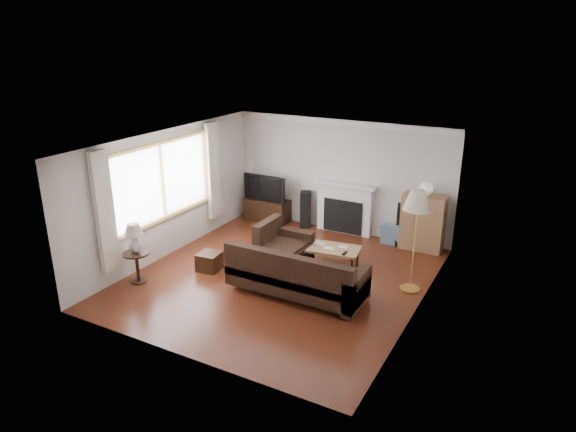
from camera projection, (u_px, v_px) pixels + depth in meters
The scene contains 17 objects.
room at pixel (280, 213), 8.97m from camera, with size 5.10×5.60×2.54m.
window at pixel (163, 181), 9.80m from camera, with size 0.12×2.74×1.54m, color brown.
curtain_near at pixel (104, 212), 8.57m from camera, with size 0.10×0.35×2.10m, color beige.
curtain_far at pixel (213, 171), 11.09m from camera, with size 0.10×0.35×2.10m, color beige.
fireplace at pixel (344, 208), 11.32m from camera, with size 1.40×0.26×1.15m, color white.
tv_stand at pixel (267, 210), 12.14m from camera, with size 1.05×0.47×0.52m, color black.
television at pixel (267, 187), 11.94m from camera, with size 1.07×0.14×0.62m, color black.
speaker_left at pixel (305, 209), 11.70m from camera, with size 0.23×0.28×0.84m, color black.
speaker_right at pixel (402, 225), 10.68m from camera, with size 0.25×0.30×0.89m, color black.
bookshelf at pixel (423, 223), 10.42m from camera, with size 0.85×0.40×1.17m, color #916643.
globe_lamp at pixel (426, 189), 10.18m from camera, with size 0.27×0.27×0.27m, color white.
sectional_sofa at pixel (297, 273), 8.65m from camera, with size 2.54×1.85×0.82m, color black.
coffee_table at pixel (330, 258), 9.70m from camera, with size 1.09×0.60×0.43m, color #A4774E.
footstool at pixel (209, 261), 9.65m from camera, with size 0.40×0.40×0.34m, color black.
floor_lamp at pixel (414, 242), 8.64m from camera, with size 0.47×0.47×1.81m, color gold.
side_table at pixel (137, 267), 9.13m from camera, with size 0.46×0.46×0.57m, color black.
table_lamp at pixel (134, 239), 8.94m from camera, with size 0.33×0.33×0.54m, color silver.
Camera 1 is at (4.15, -7.37, 4.24)m, focal length 32.00 mm.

